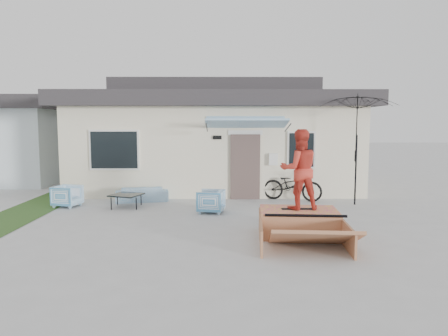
{
  "coord_description": "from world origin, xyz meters",
  "views": [
    {
      "loc": [
        0.24,
        -8.89,
        2.44
      ],
      "look_at": [
        0.3,
        1.8,
        1.3
      ],
      "focal_mm": 33.44,
      "sensor_mm": 36.0,
      "label": 1
    }
  ],
  "objects_px": {
    "skate_ramp": "(298,223)",
    "patio_umbrella": "(357,147)",
    "bicycle": "(293,182)",
    "loveseat": "(142,191)",
    "skater": "(299,168)",
    "armchair_left": "(67,195)",
    "armchair_right": "(211,200)",
    "coffee_table": "(127,201)",
    "skateboard": "(298,209)"
  },
  "relations": [
    {
      "from": "coffee_table",
      "to": "skate_ramp",
      "type": "bearing_deg",
      "value": -34.49
    },
    {
      "from": "coffee_table",
      "to": "skate_ramp",
      "type": "xyz_separation_m",
      "value": [
        4.47,
        -3.07,
        0.08
      ]
    },
    {
      "from": "loveseat",
      "to": "bicycle",
      "type": "height_order",
      "value": "bicycle"
    },
    {
      "from": "skate_ramp",
      "to": "patio_umbrella",
      "type": "bearing_deg",
      "value": 60.11
    },
    {
      "from": "loveseat",
      "to": "skate_ramp",
      "type": "xyz_separation_m",
      "value": [
        4.21,
        -4.07,
        -0.04
      ]
    },
    {
      "from": "loveseat",
      "to": "armchair_left",
      "type": "relative_size",
      "value": 2.32
    },
    {
      "from": "bicycle",
      "to": "armchair_right",
      "type": "bearing_deg",
      "value": 146.98
    },
    {
      "from": "loveseat",
      "to": "coffee_table",
      "type": "relative_size",
      "value": 2.05
    },
    {
      "from": "armchair_right",
      "to": "bicycle",
      "type": "distance_m",
      "value": 3.14
    },
    {
      "from": "patio_umbrella",
      "to": "coffee_table",
      "type": "bearing_deg",
      "value": -176.77
    },
    {
      "from": "loveseat",
      "to": "armchair_right",
      "type": "distance_m",
      "value": 2.82
    },
    {
      "from": "armchair_right",
      "to": "skateboard",
      "type": "height_order",
      "value": "armchair_right"
    },
    {
      "from": "armchair_left",
      "to": "armchair_right",
      "type": "distance_m",
      "value": 4.33
    },
    {
      "from": "skateboard",
      "to": "bicycle",
      "type": "bearing_deg",
      "value": 81.71
    },
    {
      "from": "armchair_right",
      "to": "patio_umbrella",
      "type": "distance_m",
      "value": 4.68
    },
    {
      "from": "loveseat",
      "to": "coffee_table",
      "type": "xyz_separation_m",
      "value": [
        -0.26,
        -1.0,
        -0.12
      ]
    },
    {
      "from": "bicycle",
      "to": "skateboard",
      "type": "bearing_deg",
      "value": -166.34
    },
    {
      "from": "skater",
      "to": "loveseat",
      "type": "bearing_deg",
      "value": -49.62
    },
    {
      "from": "armchair_right",
      "to": "skateboard",
      "type": "bearing_deg",
      "value": 52.18
    },
    {
      "from": "armchair_left",
      "to": "skate_ramp",
      "type": "xyz_separation_m",
      "value": [
        6.23,
        -3.18,
        -0.07
      ]
    },
    {
      "from": "coffee_table",
      "to": "skate_ramp",
      "type": "height_order",
      "value": "skate_ramp"
    },
    {
      "from": "armchair_right",
      "to": "skater",
      "type": "distance_m",
      "value": 3.23
    },
    {
      "from": "skateboard",
      "to": "skater",
      "type": "bearing_deg",
      "value": -173.33
    },
    {
      "from": "armchair_right",
      "to": "loveseat",
      "type": "bearing_deg",
      "value": -116.89
    },
    {
      "from": "bicycle",
      "to": "patio_umbrella",
      "type": "xyz_separation_m",
      "value": [
        1.78,
        -0.7,
        1.15
      ]
    },
    {
      "from": "loveseat",
      "to": "skate_ramp",
      "type": "bearing_deg",
      "value": 123.51
    },
    {
      "from": "armchair_left",
      "to": "patio_umbrella",
      "type": "distance_m",
      "value": 8.69
    },
    {
      "from": "skate_ramp",
      "to": "coffee_table",
      "type": "bearing_deg",
      "value": 149.79
    },
    {
      "from": "armchair_left",
      "to": "armchair_right",
      "type": "relative_size",
      "value": 1.01
    },
    {
      "from": "patio_umbrella",
      "to": "skateboard",
      "type": "bearing_deg",
      "value": -124.55
    },
    {
      "from": "loveseat",
      "to": "patio_umbrella",
      "type": "distance_m",
      "value": 6.73
    },
    {
      "from": "skate_ramp",
      "to": "bicycle",
      "type": "bearing_deg",
      "value": 86.49
    },
    {
      "from": "armchair_left",
      "to": "bicycle",
      "type": "height_order",
      "value": "bicycle"
    },
    {
      "from": "loveseat",
      "to": "skater",
      "type": "relative_size",
      "value": 0.93
    },
    {
      "from": "patio_umbrella",
      "to": "skate_ramp",
      "type": "distance_m",
      "value": 4.42
    },
    {
      "from": "armchair_left",
      "to": "skate_ramp",
      "type": "bearing_deg",
      "value": -103.71
    },
    {
      "from": "skate_ramp",
      "to": "loveseat",
      "type": "bearing_deg",
      "value": 140.25
    },
    {
      "from": "loveseat",
      "to": "bicycle",
      "type": "xyz_separation_m",
      "value": [
        4.78,
        0.08,
        0.29
      ]
    },
    {
      "from": "armchair_left",
      "to": "skate_ramp",
      "type": "height_order",
      "value": "armchair_left"
    },
    {
      "from": "loveseat",
      "to": "skater",
      "type": "bearing_deg",
      "value": 123.94
    },
    {
      "from": "bicycle",
      "to": "skater",
      "type": "height_order",
      "value": "skater"
    },
    {
      "from": "coffee_table",
      "to": "bicycle",
      "type": "height_order",
      "value": "bicycle"
    },
    {
      "from": "coffee_table",
      "to": "bicycle",
      "type": "relative_size",
      "value": 0.42
    },
    {
      "from": "bicycle",
      "to": "skate_ramp",
      "type": "xyz_separation_m",
      "value": [
        -0.57,
        -4.15,
        -0.32
      ]
    },
    {
      "from": "coffee_table",
      "to": "bicycle",
      "type": "distance_m",
      "value": 5.17
    },
    {
      "from": "patio_umbrella",
      "to": "skateboard",
      "type": "height_order",
      "value": "patio_umbrella"
    },
    {
      "from": "armchair_right",
      "to": "skate_ramp",
      "type": "xyz_separation_m",
      "value": [
        1.98,
        -2.33,
        -0.07
      ]
    },
    {
      "from": "bicycle",
      "to": "patio_umbrella",
      "type": "distance_m",
      "value": 2.23
    },
    {
      "from": "patio_umbrella",
      "to": "skater",
      "type": "relative_size",
      "value": 1.35
    },
    {
      "from": "bicycle",
      "to": "patio_umbrella",
      "type": "height_order",
      "value": "patio_umbrella"
    }
  ]
}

